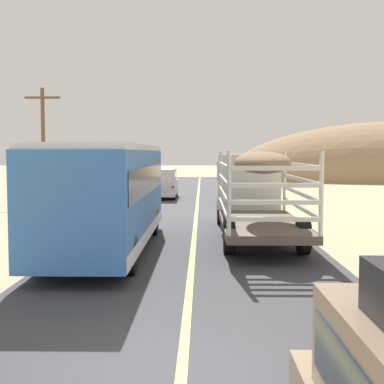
{
  "coord_description": "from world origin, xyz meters",
  "views": [
    {
      "loc": [
        0.27,
        -6.97,
        3.0
      ],
      "look_at": [
        0.0,
        7.88,
        1.93
      ],
      "focal_mm": 51.04,
      "sensor_mm": 36.0,
      "label": 1
    }
  ],
  "objects": [
    {
      "name": "bus",
      "position": [
        -2.59,
        9.41,
        1.75
      ],
      "size": [
        2.54,
        10.0,
        3.21
      ],
      "color": "#3872C6",
      "rests_on": "road_surface"
    },
    {
      "name": "power_pole_mid",
      "position": [
        -9.7,
        27.19,
        3.8
      ],
      "size": [
        2.2,
        0.24,
        7.03
      ],
      "color": "brown",
      "rests_on": "ground"
    },
    {
      "name": "road_centre_line",
      "position": [
        0.0,
        0.0,
        0.02
      ],
      "size": [
        0.16,
        117.6,
        0.0
      ],
      "primitive_type": "cube",
      "color": "#D8CC4C",
      "rests_on": "road_surface"
    },
    {
      "name": "car_far",
      "position": [
        -2.36,
        28.72,
        1.09
      ],
      "size": [
        1.9,
        4.62,
        1.93
      ],
      "color": "silver",
      "rests_on": "road_surface"
    },
    {
      "name": "livestock_truck",
      "position": [
        2.16,
        13.47,
        1.79
      ],
      "size": [
        2.53,
        9.7,
        3.02
      ],
      "color": "silver",
      "rests_on": "road_surface"
    },
    {
      "name": "ground_plane",
      "position": [
        0.0,
        0.0,
        0.0
      ],
      "size": [
        240.0,
        240.0,
        0.0
      ],
      "primitive_type": "plane",
      "color": "#CCB284"
    },
    {
      "name": "road_surface",
      "position": [
        0.0,
        0.0,
        0.01
      ],
      "size": [
        8.0,
        120.0,
        0.02
      ],
      "primitive_type": "cube",
      "color": "#38383D",
      "rests_on": "ground"
    }
  ]
}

